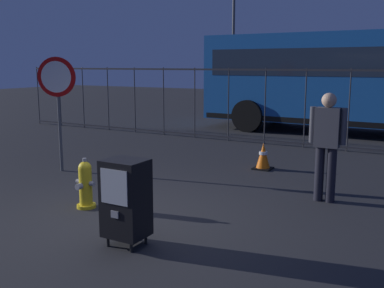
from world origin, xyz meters
The scene contains 9 objects.
ground_plane centered at (0.00, 0.00, 0.00)m, with size 60.00×60.00×0.00m, color #262628.
fire_hydrant centered at (-0.91, 0.16, 0.35)m, with size 0.33×0.32×0.75m.
newspaper_box_primary centered at (0.47, -0.65, 0.57)m, with size 0.48×0.42×1.02m.
stop_sign centered at (-2.95, 1.67, 1.60)m, with size 0.71×0.31×2.23m.
pedestrian centered at (2.07, 2.21, 0.95)m, with size 0.55×0.22×1.67m.
traffic_cone centered at (0.48, 3.80, 0.26)m, with size 0.36×0.36×0.53m.
fence_barrier centered at (0.00, 6.58, 1.02)m, with size 18.03×0.04×2.00m.
bus_near centered at (1.94, 9.58, 1.71)m, with size 10.54×2.93×3.00m.
street_light_far_left centered at (-5.93, 16.45, 4.55)m, with size 0.32×0.32×7.95m.
Camera 1 is at (3.57, -4.59, 2.08)m, focal length 41.89 mm.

